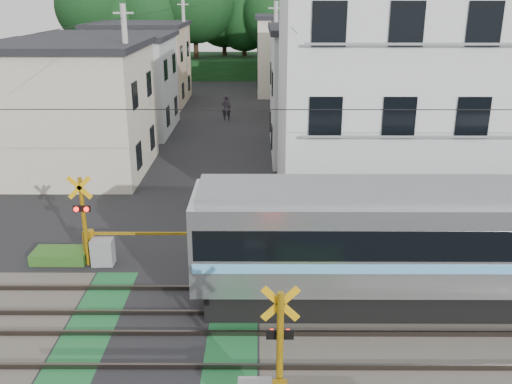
{
  "coord_description": "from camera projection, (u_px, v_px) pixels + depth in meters",
  "views": [
    {
      "loc": [
        2.56,
        -13.25,
        8.4
      ],
      "look_at": [
        2.49,
        5.0,
        2.04
      ],
      "focal_mm": 40.0,
      "sensor_mm": 36.0,
      "label": 1
    }
  ],
  "objects": [
    {
      "name": "houses_row",
      "position": [
        224.0,
        74.0,
        38.69
      ],
      "size": [
        22.07,
        31.35,
        6.8
      ],
      "color": "beige",
      "rests_on": "ground"
    },
    {
      "name": "utility_poles",
      "position": [
        201.0,
        67.0,
        35.67
      ],
      "size": [
        7.9,
        42.0,
        8.0
      ],
      "color": "#A5A5A0",
      "rests_on": "ground"
    },
    {
      "name": "catenary",
      "position": [
        397.0,
        195.0,
        14.07
      ],
      "size": [
        60.0,
        5.04,
        7.0
      ],
      "color": "#2D2D33",
      "rests_on": "ground"
    },
    {
      "name": "weed_patches",
      "position": [
        228.0,
        321.0,
        15.13
      ],
      "size": [
        10.25,
        8.8,
        0.4
      ],
      "color": "#2D5E1E",
      "rests_on": "ground"
    },
    {
      "name": "apartment_block",
      "position": [
        407.0,
        93.0,
        22.68
      ],
      "size": [
        10.2,
        8.36,
        9.3
      ],
      "color": "silver",
      "rests_on": "ground"
    },
    {
      "name": "crossing_signal_far",
      "position": [
        100.0,
        244.0,
        18.51
      ],
      "size": [
        4.74,
        0.65,
        3.09
      ],
      "color": "#F0AB0C",
      "rests_on": "ground"
    },
    {
      "name": "pedestrian",
      "position": [
        226.0,
        108.0,
        39.72
      ],
      "size": [
        0.67,
        0.47,
        1.77
      ],
      "primitive_type": "imported",
      "rotation": [
        0.0,
        0.0,
        3.21
      ],
      "color": "#302934",
      "rests_on": "ground"
    },
    {
      "name": "tree_hill",
      "position": [
        240.0,
        20.0,
        58.62
      ],
      "size": [
        40.0,
        13.69,
        11.84
      ],
      "color": "#123615",
      "rests_on": "ground"
    },
    {
      "name": "ground",
      "position": [
        163.0,
        325.0,
        15.28
      ],
      "size": [
        120.0,
        120.0,
        0.0
      ],
      "primitive_type": "plane",
      "color": "black"
    },
    {
      "name": "track_bed",
      "position": [
        163.0,
        324.0,
        15.27
      ],
      "size": [
        120.0,
        120.0,
        0.14
      ],
      "color": "#47423A",
      "rests_on": "ground"
    }
  ]
}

